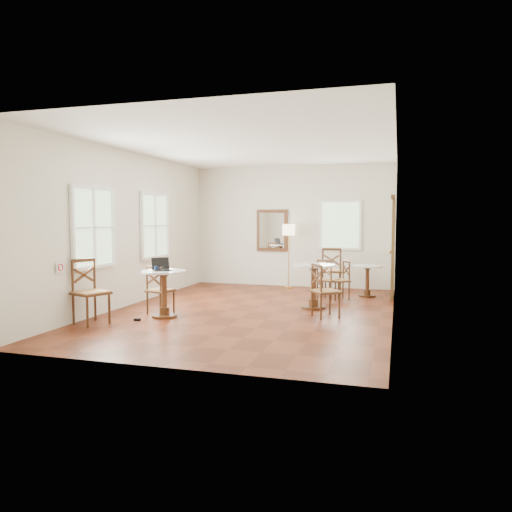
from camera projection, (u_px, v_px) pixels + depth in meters
The scene contains 17 objects.
ground at pixel (251, 311), 8.93m from camera, with size 7.00×7.00×0.00m, color #5C220F.
room_shell at pixel (252, 209), 9.06m from camera, with size 5.02×7.02×3.01m.
cafe_table_near at pixel (164, 288), 8.38m from camera, with size 0.77×0.77×0.81m.
cafe_table_mid at pixel (314, 281), 9.18m from camera, with size 0.80×0.80×0.84m.
cafe_table_back at pixel (367, 277), 10.60m from camera, with size 0.65×0.65×0.68m.
chair_near_a at pixel (160, 290), 8.65m from camera, with size 0.50×0.50×0.87m.
chair_near_b at pixel (90, 292), 7.84m from camera, with size 0.63×0.63×1.05m.
chair_mid_a at pixel (328, 279), 10.21m from camera, with size 0.51×0.51×0.85m.
chair_mid_b at pixel (324, 291), 8.37m from camera, with size 0.59×0.59×0.93m.
chair_back_a at pixel (331, 270), 11.07m from camera, with size 0.54×0.54×1.04m.
chair_back_b at pixel (340, 280), 10.24m from camera, with size 0.52×0.52×0.82m.
floor_lamp at pixel (289, 234), 11.84m from camera, with size 0.30×0.30×1.56m.
laptop at pixel (161, 267), 8.38m from camera, with size 0.40×0.39×0.22m.
mouse at pixel (165, 270), 8.35m from camera, with size 0.10×0.06×0.04m, color black.
navy_mug at pixel (156, 268), 8.32m from camera, with size 0.10×0.07×0.08m.
water_glass at pixel (163, 269), 8.20m from camera, with size 0.05×0.05×0.09m, color white.
power_adapter at pixel (137, 320), 8.12m from camera, with size 0.10×0.06×0.04m, color black.
Camera 1 is at (2.56, -8.44, 1.71)m, focal length 34.13 mm.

